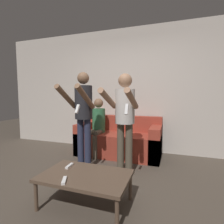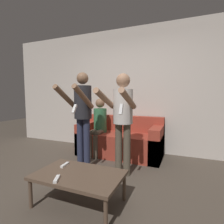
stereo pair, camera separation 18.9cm
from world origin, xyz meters
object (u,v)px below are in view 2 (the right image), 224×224
person_seated (99,124)px  remote_far (65,165)px  person_standing_left (82,110)px  remote_near (57,179)px  person_standing_right (122,114)px  coffee_table (79,176)px  couch (120,141)px

person_seated → remote_far: bearing=-79.3°
person_standing_left → person_seated: bearing=95.8°
remote_near → remote_far: (-0.15, 0.34, 0.00)m
person_standing_left → person_standing_right: person_standing_left is taller
person_standing_left → coffee_table: person_standing_left is taller
person_standing_right → remote_near: size_ratio=10.30×
person_standing_left → coffee_table: bearing=-60.8°
person_standing_right → person_seated: (-0.78, 0.74, -0.32)m
person_standing_right → remote_far: 1.07m
person_seated → person_standing_right: bearing=-43.8°
couch → coffee_table: 1.77m
remote_far → remote_near: bearing=-65.4°
couch → person_seated: size_ratio=1.45×
coffee_table → person_standing_left: bearing=119.2°
person_standing_right → coffee_table: person_standing_right is taller
coffee_table → person_seated: bearing=109.2°
couch → coffee_table: couch is taller
person_standing_left → person_standing_right: 0.70m
person_standing_right → remote_near: 1.28m
person_standing_left → remote_near: size_ratio=10.63×
couch → remote_far: size_ratio=11.14×
person_standing_left → remote_far: person_standing_left is taller
person_seated → remote_near: bearing=-76.6°
person_standing_right → remote_near: bearing=-107.4°
person_standing_left → person_standing_right: bearing=-0.4°
person_standing_left → remote_far: (0.21, -0.75, -0.61)m
remote_near → person_standing_left: bearing=108.4°
coffee_table → remote_far: bearing=156.9°
couch → person_standing_left: 1.18m
person_standing_left → person_seated: person_standing_left is taller
person_standing_right → coffee_table: 1.10m
remote_far → couch: bearing=85.0°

